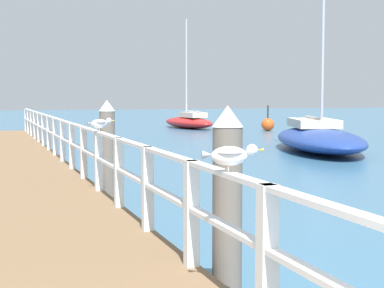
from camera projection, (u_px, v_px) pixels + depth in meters
The scene contains 9 objects.
pier_deck at pixel (3, 172), 14.18m from camera, with size 2.87×26.82×0.42m, color brown.
pier_railing at pixel (63, 136), 14.55m from camera, with size 0.12×25.34×0.97m.
dock_piling_near at pixel (227, 205), 5.82m from camera, with size 0.29×0.29×1.88m.
dock_piling_far at pixel (107, 151), 11.36m from camera, with size 0.29×0.29×1.88m.
seagull_foreground at pixel (230, 155), 4.74m from camera, with size 0.47×0.23×0.21m.
seagull_background at pixel (100, 123), 9.96m from camera, with size 0.47×0.23×0.21m.
boat_1 at pixel (318, 138), 21.92m from camera, with size 4.91×8.29×9.35m.
boat_4 at pixel (189, 122), 36.57m from camera, with size 2.35×5.48×6.41m.
channel_buoy at pixel (268, 124), 33.88m from camera, with size 0.70×0.70×1.40m.
Camera 1 is at (-0.43, -1.32, 1.98)m, focal length 58.09 mm.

